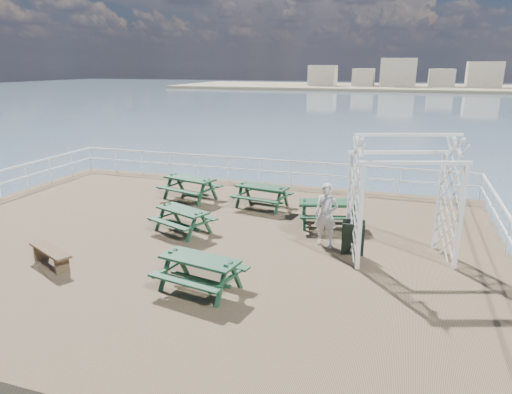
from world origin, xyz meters
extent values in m
cube|color=brown|center=(0.00, 0.00, -0.15)|extent=(18.00, 14.00, 0.30)
plane|color=#3B4F63|center=(0.00, 40.00, -2.00)|extent=(300.00, 300.00, 0.00)
cube|color=tan|center=(15.00, 135.00, -1.60)|extent=(160.00, 40.00, 0.80)
cube|color=beige|center=(-20.00, 132.00, 1.80)|extent=(8.00, 8.00, 6.00)
cube|color=beige|center=(-8.00, 132.00, 1.30)|extent=(6.00, 8.00, 5.00)
cube|color=beige|center=(2.00, 132.00, 2.80)|extent=(10.00, 8.00, 8.00)
cube|color=beige|center=(14.00, 132.00, 1.30)|extent=(7.00, 8.00, 5.00)
cube|color=beige|center=(25.00, 132.00, 2.30)|extent=(9.00, 8.00, 7.00)
cylinder|color=brown|center=(-7.50, 5.50, -1.35)|extent=(0.36, 0.36, 2.10)
cylinder|color=brown|center=(7.50, 5.50, -1.35)|extent=(0.36, 0.36, 2.10)
cube|color=white|center=(0.00, 6.85, 1.05)|extent=(17.70, 0.07, 0.07)
cube|color=white|center=(0.00, 6.85, 0.55)|extent=(17.70, 0.05, 0.05)
cylinder|color=white|center=(-8.85, 6.85, 0.55)|extent=(0.05, 0.05, 1.10)
cube|color=#14381F|center=(-1.74, 3.57, 0.82)|extent=(2.14, 1.28, 0.07)
cube|color=#14381F|center=(-1.57, 4.22, 0.50)|extent=(2.01, 0.79, 0.06)
cube|color=#14381F|center=(-1.92, 2.92, 0.50)|extent=(2.01, 0.79, 0.06)
cube|color=#14381F|center=(-2.55, 3.79, 0.48)|extent=(0.51, 1.58, 0.07)
cube|color=#14381F|center=(-0.94, 3.35, 0.48)|extent=(0.51, 1.58, 0.07)
cube|color=#14381F|center=(-2.46, 4.11, 0.42)|extent=(0.24, 0.58, 0.98)
cube|color=#14381F|center=(-2.64, 3.46, 0.42)|extent=(0.24, 0.58, 0.98)
cube|color=#14381F|center=(-0.85, 3.67, 0.42)|extent=(0.24, 0.58, 0.98)
cube|color=#14381F|center=(-1.02, 3.03, 0.42)|extent=(0.24, 0.58, 0.98)
cube|color=#14381F|center=(-1.74, 3.57, 0.28)|extent=(1.74, 0.55, 0.07)
cube|color=#14381F|center=(1.21, 3.46, 0.77)|extent=(1.96, 1.01, 0.06)
cube|color=#14381F|center=(1.31, 4.07, 0.47)|extent=(1.88, 0.55, 0.05)
cube|color=#14381F|center=(1.11, 2.84, 0.47)|extent=(1.88, 0.55, 0.05)
cube|color=#14381F|center=(0.44, 3.58, 0.45)|extent=(0.32, 1.50, 0.06)
cube|color=#14381F|center=(1.98, 3.34, 0.45)|extent=(0.32, 1.50, 0.06)
cube|color=#14381F|center=(0.49, 3.89, 0.39)|extent=(0.17, 0.54, 0.91)
cube|color=#14381F|center=(0.39, 3.27, 0.39)|extent=(0.17, 0.54, 0.91)
cube|color=#14381F|center=(2.02, 3.64, 0.39)|extent=(0.17, 0.54, 0.91)
cube|color=#14381F|center=(1.93, 3.03, 0.39)|extent=(0.17, 0.54, 0.91)
cube|color=#14381F|center=(1.21, 3.46, 0.26)|extent=(1.65, 0.34, 0.06)
cube|color=#14381F|center=(3.83, 2.28, 0.77)|extent=(2.00, 1.18, 0.06)
cube|color=#14381F|center=(3.67, 2.88, 0.47)|extent=(1.88, 0.73, 0.05)
cube|color=#14381F|center=(3.99, 1.67, 0.47)|extent=(1.88, 0.73, 0.05)
cube|color=#14381F|center=(3.07, 2.08, 0.45)|extent=(0.47, 1.49, 0.06)
cube|color=#14381F|center=(4.59, 2.48, 0.45)|extent=(0.47, 1.49, 0.06)
cube|color=#14381F|center=(2.99, 2.38, 0.40)|extent=(0.22, 0.54, 0.91)
cube|color=#14381F|center=(3.15, 1.78, 0.40)|extent=(0.22, 0.54, 0.91)
cube|color=#14381F|center=(4.51, 2.78, 0.40)|extent=(0.22, 0.54, 0.91)
cube|color=#14381F|center=(4.67, 2.17, 0.40)|extent=(0.22, 0.54, 0.91)
cube|color=#14381F|center=(3.83, 2.28, 0.26)|extent=(1.64, 0.51, 0.06)
cube|color=#14381F|center=(-0.35, 0.24, 0.71)|extent=(1.86, 1.27, 0.06)
cube|color=#14381F|center=(-0.13, 0.77, 0.43)|extent=(1.70, 0.87, 0.05)
cube|color=#14381F|center=(-0.56, -0.30, 0.43)|extent=(1.70, 0.87, 0.05)
cube|color=#14381F|center=(-1.02, 0.50, 0.41)|extent=(0.59, 1.33, 0.06)
cube|color=#14381F|center=(0.33, -0.03, 0.41)|extent=(0.59, 1.33, 0.06)
cube|color=#14381F|center=(-0.91, 0.77, 0.37)|extent=(0.26, 0.49, 0.85)
cube|color=#14381F|center=(-1.13, 0.23, 0.37)|extent=(0.26, 0.49, 0.85)
cube|color=#14381F|center=(0.43, 0.24, 0.37)|extent=(0.26, 0.49, 0.85)
cube|color=#14381F|center=(0.22, -0.30, 0.37)|extent=(0.26, 0.49, 0.85)
cube|color=#14381F|center=(-0.35, 0.24, 0.24)|extent=(1.46, 0.64, 0.06)
cube|color=#14381F|center=(1.78, -3.03, 0.76)|extent=(1.94, 1.02, 0.06)
cube|color=#14381F|center=(1.88, -2.43, 0.46)|extent=(1.86, 0.57, 0.05)
cube|color=#14381F|center=(1.67, -3.64, 0.46)|extent=(1.86, 0.57, 0.05)
cube|color=#14381F|center=(1.02, -2.90, 0.44)|extent=(0.34, 1.47, 0.06)
cube|color=#14381F|center=(2.53, -3.17, 0.44)|extent=(0.34, 1.47, 0.06)
cube|color=#14381F|center=(1.07, -2.60, 0.39)|extent=(0.17, 0.53, 0.90)
cube|color=#14381F|center=(0.97, -3.20, 0.39)|extent=(0.17, 0.53, 0.90)
cube|color=#14381F|center=(2.58, -2.87, 0.39)|extent=(0.17, 0.53, 0.90)
cube|color=#14381F|center=(2.48, -3.47, 0.39)|extent=(0.17, 0.53, 0.90)
cube|color=#14381F|center=(1.78, -3.03, 0.26)|extent=(1.62, 0.36, 0.06)
cube|color=brown|center=(-2.43, -3.08, 0.44)|extent=(1.66, 1.04, 0.06)
cube|color=brown|center=(-2.99, -2.83, 0.21)|extent=(0.22, 0.35, 0.41)
cube|color=brown|center=(-1.86, -3.34, 0.21)|extent=(0.22, 0.35, 0.41)
cube|color=white|center=(5.09, -0.74, 1.35)|extent=(0.13, 0.13, 2.71)
cube|color=white|center=(4.66, 0.54, 1.35)|extent=(0.13, 0.13, 2.71)
cube|color=white|center=(7.44, 0.05, 1.35)|extent=(0.13, 0.13, 2.71)
cube|color=white|center=(7.01, 1.33, 1.35)|extent=(0.13, 0.13, 2.71)
cube|color=white|center=(6.27, -0.35, 2.75)|extent=(2.60, 0.95, 0.09)
cube|color=white|center=(5.84, 0.94, 2.75)|extent=(2.60, 0.95, 0.09)
cube|color=white|center=(6.05, 0.29, 3.33)|extent=(2.59, 0.94, 0.08)
cube|color=black|center=(4.88, -0.02, 0.48)|extent=(0.62, 0.30, 0.98)
cube|color=black|center=(4.86, 0.18, 0.48)|extent=(0.62, 0.30, 0.98)
imported|color=silver|center=(4.03, 0.57, 0.91)|extent=(0.70, 0.49, 1.83)
camera|label=1|loc=(6.01, -11.70, 5.02)|focal=32.00mm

